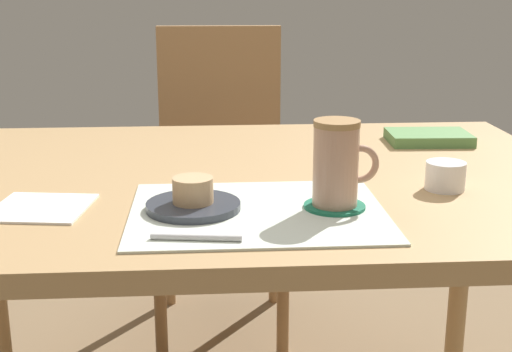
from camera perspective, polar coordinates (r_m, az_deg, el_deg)
dining_table at (r=1.38m, az=-1.36°, el=-2.43°), size 1.32×0.91×0.71m
wooden_chair at (r=2.21m, az=-2.87°, el=0.81°), size 0.43×0.43×0.93m
placemat at (r=1.13m, az=0.14°, el=-2.88°), size 0.40×0.32×0.00m
pastry_plate at (r=1.14m, az=-5.04°, el=-2.41°), size 0.15×0.15×0.01m
pastry at (r=1.13m, az=-5.07°, el=-1.13°), size 0.07×0.07×0.04m
coffee_coaster at (r=1.15m, az=6.29°, el=-2.41°), size 0.10×0.10×0.00m
coffee_mug at (r=1.13m, az=6.51°, el=1.04°), size 0.11×0.07×0.14m
teaspoon at (r=1.01m, az=-4.80°, el=-4.92°), size 0.13×0.03×0.01m
paper_napkin at (r=1.21m, az=-16.84°, el=-2.45°), size 0.17×0.17×0.00m
sugar_bowl at (r=1.30m, az=14.91°, el=0.02°), size 0.07×0.07×0.05m
small_book at (r=1.66m, az=13.64°, el=3.02°), size 0.18×0.13×0.02m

